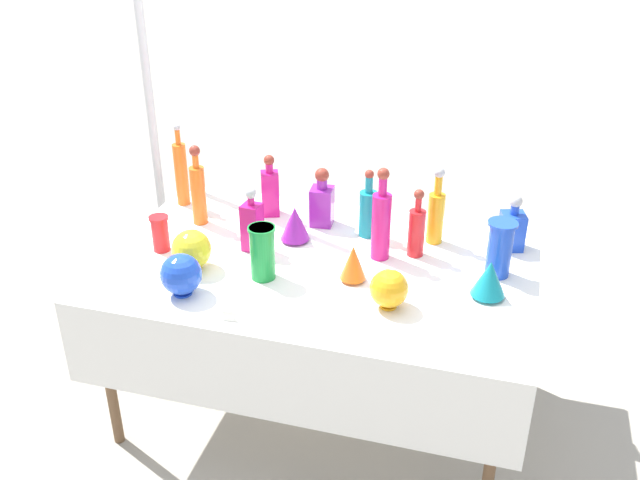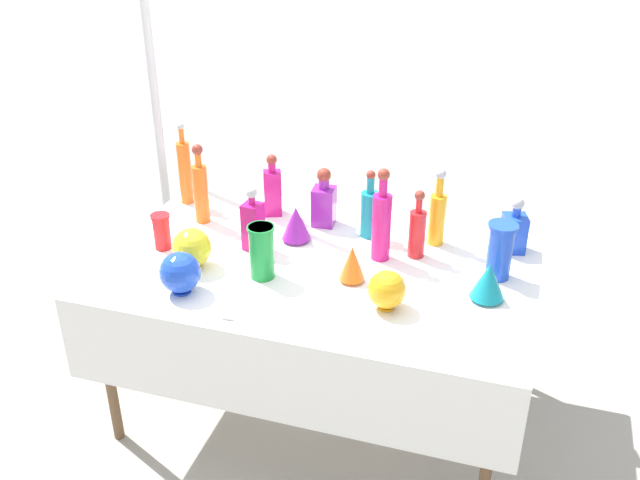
% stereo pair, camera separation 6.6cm
% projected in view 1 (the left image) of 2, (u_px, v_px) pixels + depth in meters
% --- Properties ---
extents(ground_plane, '(40.00, 40.00, 0.00)m').
position_uv_depth(ground_plane, '(320.00, 404.00, 3.29)').
color(ground_plane, '#A0998C').
extents(display_table, '(1.74, 1.13, 0.76)m').
position_uv_depth(display_table, '(317.00, 279.00, 2.92)').
color(display_table, white).
rests_on(display_table, ground).
extents(tall_bottle_0, '(0.07, 0.07, 0.30)m').
position_uv_depth(tall_bottle_0, '(417.00, 229.00, 2.92)').
color(tall_bottle_0, red).
rests_on(tall_bottle_0, display_table).
extents(tall_bottle_1, '(0.08, 0.08, 0.40)m').
position_uv_depth(tall_bottle_1, '(381.00, 222.00, 2.88)').
color(tall_bottle_1, '#C61972').
rests_on(tall_bottle_1, display_table).
extents(tall_bottle_2, '(0.06, 0.06, 0.40)m').
position_uv_depth(tall_bottle_2, '(181.00, 172.00, 3.34)').
color(tall_bottle_2, orange).
rests_on(tall_bottle_2, display_table).
extents(tall_bottle_3, '(0.07, 0.07, 0.37)m').
position_uv_depth(tall_bottle_3, '(198.00, 191.00, 3.16)').
color(tall_bottle_3, orange).
rests_on(tall_bottle_3, display_table).
extents(tall_bottle_4, '(0.08, 0.08, 0.31)m').
position_uv_depth(tall_bottle_4, '(368.00, 211.00, 3.08)').
color(tall_bottle_4, teal).
rests_on(tall_bottle_4, display_table).
extents(tall_bottle_5, '(0.07, 0.07, 0.34)m').
position_uv_depth(tall_bottle_5, '(436.00, 213.00, 3.01)').
color(tall_bottle_5, orange).
rests_on(tall_bottle_5, display_table).
extents(square_decanter_0, '(0.10, 0.10, 0.29)m').
position_uv_depth(square_decanter_0, '(270.00, 190.00, 3.26)').
color(square_decanter_0, '#C61972').
rests_on(square_decanter_0, display_table).
extents(square_decanter_1, '(0.12, 0.12, 0.25)m').
position_uv_depth(square_decanter_1, '(512.00, 228.00, 2.98)').
color(square_decanter_1, blue).
rests_on(square_decanter_1, display_table).
extents(square_decanter_2, '(0.08, 0.08, 0.28)m').
position_uv_depth(square_decanter_2, '(252.00, 224.00, 2.96)').
color(square_decanter_2, '#C61972').
rests_on(square_decanter_2, display_table).
extents(square_decanter_3, '(0.10, 0.10, 0.27)m').
position_uv_depth(square_decanter_3, '(322.00, 202.00, 3.17)').
color(square_decanter_3, purple).
rests_on(square_decanter_3, display_table).
extents(slender_vase_0, '(0.11, 0.11, 0.22)m').
position_uv_depth(slender_vase_0, '(262.00, 251.00, 2.76)').
color(slender_vase_0, '#198C38').
rests_on(slender_vase_0, display_table).
extents(slender_vase_1, '(0.12, 0.12, 0.23)m').
position_uv_depth(slender_vase_1, '(500.00, 247.00, 2.78)').
color(slender_vase_1, blue).
rests_on(slender_vase_1, display_table).
extents(slender_vase_2, '(0.08, 0.08, 0.16)m').
position_uv_depth(slender_vase_2, '(160.00, 232.00, 2.97)').
color(slender_vase_2, red).
rests_on(slender_vase_2, display_table).
extents(fluted_vase_0, '(0.13, 0.13, 0.16)m').
position_uv_depth(fluted_vase_0, '(295.00, 223.00, 3.05)').
color(fluted_vase_0, purple).
rests_on(fluted_vase_0, display_table).
extents(fluted_vase_1, '(0.10, 0.10, 0.15)m').
position_uv_depth(fluted_vase_1, '(353.00, 263.00, 2.76)').
color(fluted_vase_1, orange).
rests_on(fluted_vase_1, display_table).
extents(fluted_vase_2, '(0.13, 0.13, 0.15)m').
position_uv_depth(fluted_vase_2, '(489.00, 279.00, 2.65)').
color(fluted_vase_2, teal).
rests_on(fluted_vase_2, display_table).
extents(round_bowl_0, '(0.16, 0.16, 0.17)m').
position_uv_depth(round_bowl_0, '(181.00, 274.00, 2.67)').
color(round_bowl_0, blue).
rests_on(round_bowl_0, display_table).
extents(round_bowl_1, '(0.16, 0.16, 0.17)m').
position_uv_depth(round_bowl_1, '(192.00, 249.00, 2.84)').
color(round_bowl_1, yellow).
rests_on(round_bowl_1, display_table).
extents(round_bowl_2, '(0.14, 0.14, 0.15)m').
position_uv_depth(round_bowl_2, '(389.00, 289.00, 2.59)').
color(round_bowl_2, orange).
rests_on(round_bowl_2, display_table).
extents(price_tag_left, '(0.05, 0.02, 0.04)m').
position_uv_depth(price_tag_left, '(230.00, 316.00, 2.55)').
color(price_tag_left, white).
rests_on(price_tag_left, display_table).
extents(canopy_pole, '(0.18, 0.18, 2.53)m').
position_uv_depth(canopy_pole, '(153.00, 131.00, 3.60)').
color(canopy_pole, silver).
rests_on(canopy_pole, ground).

